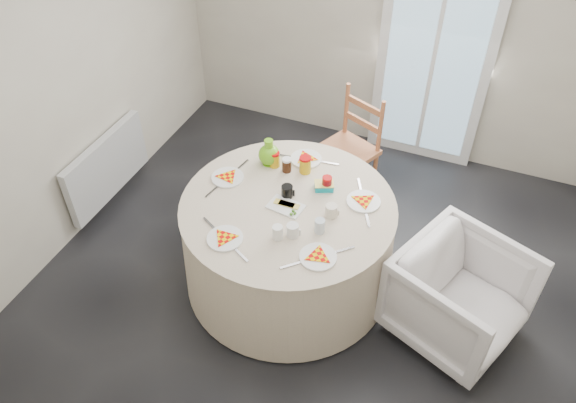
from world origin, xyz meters
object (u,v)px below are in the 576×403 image
at_px(wooden_chair, 347,151).
at_px(green_pitcher, 269,152).
at_px(armchair, 460,294).
at_px(radiator, 107,167).
at_px(table, 288,244).

bearing_deg(wooden_chair, green_pitcher, -93.37).
height_order(wooden_chair, armchair, wooden_chair).
bearing_deg(radiator, armchair, -4.46).
height_order(table, green_pitcher, green_pitcher).
relative_size(radiator, armchair, 1.25).
distance_m(table, wooden_chair, 1.13).
bearing_deg(green_pitcher, radiator, -174.08).
bearing_deg(armchair, radiator, 108.02).
bearing_deg(armchair, table, 112.58).
xyz_separation_m(wooden_chair, green_pitcher, (-0.39, -0.75, 0.40)).
height_order(table, wooden_chair, wooden_chair).
height_order(table, armchair, armchair).
height_order(radiator, wooden_chair, wooden_chair).
bearing_deg(radiator, wooden_chair, 25.41).
relative_size(wooden_chair, armchair, 1.24).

